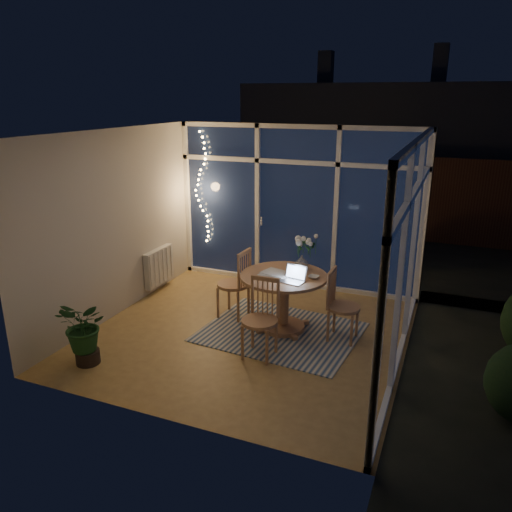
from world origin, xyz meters
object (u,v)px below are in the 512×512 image
chair_front (260,319)px  laptop (292,274)px  dining_table (283,303)px  chair_left (233,283)px  flower_vase (302,261)px  chair_right (344,306)px  potted_plant (85,334)px

chair_front → laptop: (0.20, 0.60, 0.40)m
chair_front → dining_table: bearing=88.8°
chair_left → laptop: (0.97, -0.34, 0.38)m
laptop → dining_table: bearing=142.0°
dining_table → flower_vase: 0.61m
chair_left → laptop: size_ratio=3.45×
laptop → flower_vase: bearing=105.2°
chair_right → laptop: laptop is taller
chair_right → laptop: size_ratio=3.24×
laptop → potted_plant: (-2.01, -1.51, -0.51)m
laptop → flower_vase: 0.53m
chair_right → chair_front: chair_front is taller
dining_table → laptop: 0.57m
flower_vase → chair_left: bearing=-168.2°
potted_plant → laptop: bearing=36.9°
potted_plant → chair_right: bearing=33.1°
chair_left → chair_right: 1.61m
dining_table → chair_left: 0.81m
chair_left → chair_front: bearing=43.3°
dining_table → chair_right: size_ratio=1.20×
dining_table → laptop: size_ratio=3.89×
chair_front → flower_vase: (0.16, 1.13, 0.39)m
dining_table → chair_left: size_ratio=1.13×
chair_left → laptop: bearing=74.5°
chair_right → flower_vase: bearing=65.8°
laptop → chair_front: bearing=-96.9°
laptop → potted_plant: 2.56m
potted_plant → dining_table: bearing=43.0°
dining_table → potted_plant: (-1.83, -1.71, -0.01)m
dining_table → potted_plant: dining_table is taller
dining_table → laptop: (0.18, -0.20, 0.50)m
chair_right → chair_front: bearing=135.9°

